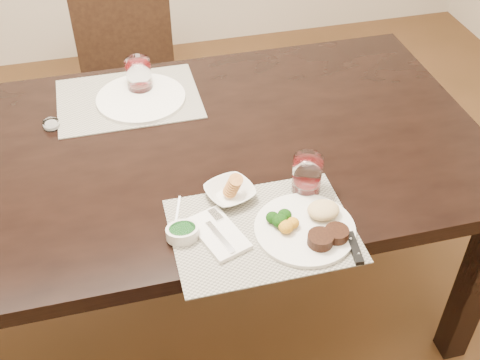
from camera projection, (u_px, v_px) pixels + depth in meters
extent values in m
plane|color=#402A14|center=(173.00, 306.00, 2.27)|extent=(4.50, 4.50, 0.00)
cube|color=black|center=(155.00, 157.00, 1.79)|extent=(2.00, 1.00, 0.05)
cube|color=black|center=(474.00, 285.00, 1.90)|extent=(0.08, 0.08, 0.70)
cube|color=black|center=(367.00, 132.00, 2.52)|extent=(0.08, 0.08, 0.70)
cube|color=black|center=(133.00, 90.00, 2.61)|extent=(0.42, 0.42, 0.04)
cube|color=black|center=(102.00, 163.00, 2.59)|extent=(0.04, 0.04, 0.41)
cube|color=black|center=(185.00, 150.00, 2.66)|extent=(0.04, 0.04, 0.41)
cube|color=black|center=(96.00, 116.00, 2.85)|extent=(0.04, 0.04, 0.41)
cube|color=black|center=(171.00, 105.00, 2.92)|extent=(0.04, 0.04, 0.41)
cube|color=black|center=(121.00, 19.00, 2.58)|extent=(0.42, 0.04, 0.45)
cube|color=gray|center=(262.00, 230.00, 1.53)|extent=(0.46, 0.34, 0.00)
cube|color=gray|center=(129.00, 99.00, 1.98)|extent=(0.46, 0.34, 0.00)
cylinder|color=silver|center=(305.00, 229.00, 1.52)|extent=(0.26, 0.26, 0.01)
cylinder|color=black|center=(320.00, 239.00, 1.47)|extent=(0.06, 0.06, 0.03)
cylinder|color=black|center=(337.00, 233.00, 1.48)|extent=(0.06, 0.06, 0.03)
ellipsoid|color=tan|center=(323.00, 210.00, 1.54)|extent=(0.08, 0.07, 0.03)
ellipsoid|color=#133C0B|center=(280.00, 221.00, 1.51)|extent=(0.04, 0.04, 0.03)
ellipsoid|color=gold|center=(286.00, 227.00, 1.50)|extent=(0.04, 0.04, 0.03)
cube|color=silver|center=(218.00, 234.00, 1.51)|extent=(0.15, 0.19, 0.01)
cube|color=white|center=(220.00, 237.00, 1.49)|extent=(0.05, 0.12, 0.01)
cube|color=white|center=(215.00, 215.00, 1.55)|extent=(0.04, 0.05, 0.00)
cube|color=white|center=(337.00, 216.00, 1.56)|extent=(0.04, 0.14, 0.00)
cube|color=black|center=(354.00, 248.00, 1.47)|extent=(0.03, 0.10, 0.01)
imported|color=silver|center=(230.00, 193.00, 1.61)|extent=(0.16, 0.16, 0.03)
cylinder|color=#BF7E3C|center=(230.00, 187.00, 1.59)|extent=(0.04, 0.05, 0.04)
cylinder|color=silver|center=(183.00, 233.00, 1.50)|extent=(0.08, 0.08, 0.03)
cylinder|color=#0C3710|center=(182.00, 230.00, 1.49)|extent=(0.07, 0.07, 0.01)
cube|color=white|center=(178.00, 209.00, 1.52)|extent=(0.01, 0.06, 0.04)
cylinder|color=white|center=(307.00, 174.00, 1.60)|extent=(0.08, 0.08, 0.11)
cylinder|color=#3A0506|center=(306.00, 186.00, 1.63)|extent=(0.07, 0.07, 0.03)
cylinder|color=silver|center=(141.00, 98.00, 1.97)|extent=(0.29, 0.29, 0.01)
cylinder|color=white|center=(139.00, 76.00, 1.98)|extent=(0.08, 0.08, 0.11)
cylinder|color=#3A0506|center=(140.00, 87.00, 2.00)|extent=(0.07, 0.07, 0.03)
cylinder|color=white|center=(51.00, 124.00, 1.85)|extent=(0.05, 0.05, 0.02)
cylinder|color=silver|center=(52.00, 126.00, 1.86)|extent=(0.04, 0.04, 0.01)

